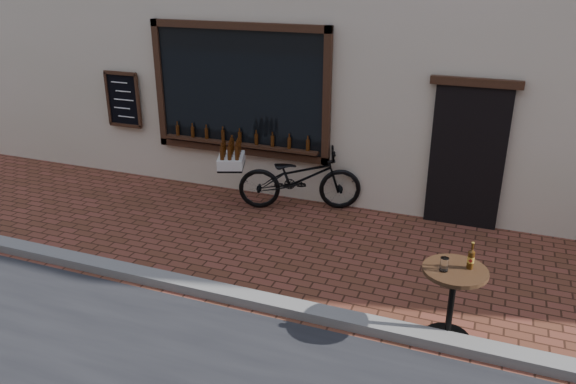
% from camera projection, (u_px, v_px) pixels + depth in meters
% --- Properties ---
extents(ground, '(90.00, 90.00, 0.00)m').
position_uv_depth(ground, '(263.00, 316.00, 6.59)').
color(ground, '#562C1B').
rests_on(ground, ground).
extents(kerb, '(90.00, 0.25, 0.12)m').
position_uv_depth(kerb, '(269.00, 303.00, 6.74)').
color(kerb, slate).
rests_on(kerb, ground).
extents(cargo_bicycle, '(2.43, 1.44, 1.15)m').
position_uv_depth(cargo_bicycle, '(297.00, 177.00, 9.33)').
color(cargo_bicycle, black).
rests_on(cargo_bicycle, ground).
extents(bistro_table, '(0.68, 0.68, 1.17)m').
position_uv_depth(bistro_table, '(453.00, 290.00, 5.96)').
color(bistro_table, black).
rests_on(bistro_table, ground).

